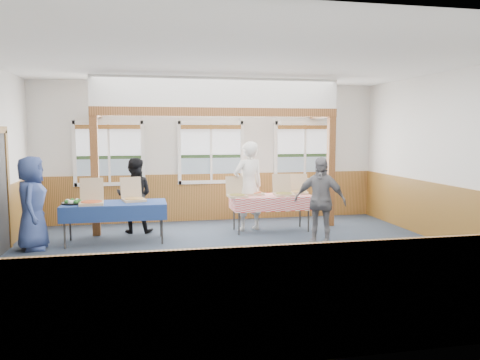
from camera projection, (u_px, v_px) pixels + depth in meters
name	position (u px, v px, depth m)	size (l,w,h in m)	color
floor	(241.00, 259.00, 7.70)	(8.00, 8.00, 0.00)	#283042
ceiling	(241.00, 61.00, 7.37)	(8.00, 8.00, 0.00)	white
wall_back	(211.00, 152.00, 10.95)	(8.00, 8.00, 0.00)	silver
wall_front	(320.00, 188.00, 4.12)	(8.00, 8.00, 0.00)	silver
wall_right	(460.00, 159.00, 8.33)	(8.00, 8.00, 0.00)	silver
wainscot_back	(211.00, 197.00, 11.03)	(7.98, 0.05, 1.10)	brown
wainscot_front	(317.00, 302.00, 4.26)	(7.98, 0.05, 1.10)	brown
wainscot_right	(456.00, 217.00, 8.43)	(0.05, 6.98, 1.10)	brown
window_left	(109.00, 150.00, 10.44)	(1.56, 0.10, 1.46)	white
window_mid	(211.00, 149.00, 10.90)	(1.56, 0.10, 1.46)	white
window_right	(305.00, 148.00, 11.35)	(1.56, 0.10, 1.46)	white
post_left	(95.00, 176.00, 9.32)	(0.15, 0.15, 2.40)	#5A3414
post_right	(331.00, 172.00, 10.31)	(0.15, 0.15, 2.40)	#5A3414
cross_beam	(218.00, 112.00, 9.68)	(5.15, 0.18, 0.18)	#5A3414
table_left	(115.00, 206.00, 8.78)	(2.06, 1.45, 0.76)	#323232
table_right	(271.00, 198.00, 9.80)	(1.76, 1.04, 0.76)	#323232
pizza_box_a	(92.00, 201.00, 8.58)	(0.45, 0.54, 0.46)	tan
pizza_box_b	(133.00, 197.00, 8.99)	(0.51, 0.58, 0.44)	tan
pizza_box_c	(237.00, 194.00, 9.55)	(0.40, 0.47, 0.41)	tan
pizza_box_d	(253.00, 191.00, 9.91)	(0.42, 0.50, 0.44)	tan
pizza_box_e	(284.00, 192.00, 9.76)	(0.42, 0.51, 0.43)	tan
pizza_box_f	(299.00, 191.00, 10.06)	(0.48, 0.54, 0.41)	tan
veggie_tray	(73.00, 202.00, 8.62)	(0.40, 0.40, 0.09)	black
drink_glass	(314.00, 192.00, 9.71)	(0.07, 0.07, 0.15)	#925F18
woman_white	(248.00, 186.00, 9.84)	(0.69, 0.45, 1.88)	white
woman_black	(135.00, 195.00, 9.65)	(0.75, 0.59, 1.55)	black
man_blue	(32.00, 203.00, 8.24)	(0.81, 0.53, 1.66)	#354885
person_grey	(320.00, 201.00, 8.59)	(0.95, 0.40, 1.63)	slate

